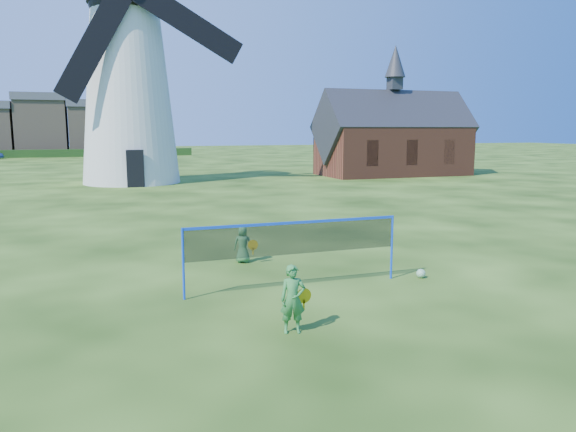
% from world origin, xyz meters
% --- Properties ---
extents(ground, '(220.00, 220.00, 0.00)m').
position_xyz_m(ground, '(0.00, 0.00, 0.00)').
color(ground, black).
rests_on(ground, ground).
extents(windmill, '(14.39, 6.37, 19.49)m').
position_xyz_m(windmill, '(-1.70, 26.68, 6.70)').
color(windmill, silver).
rests_on(windmill, ground).
extents(chapel, '(11.85, 5.75, 10.02)m').
position_xyz_m(chapel, '(18.26, 26.54, 2.82)').
color(chapel, brown).
rests_on(chapel, ground).
extents(badminton_net, '(5.05, 0.05, 1.55)m').
position_xyz_m(badminton_net, '(-0.02, -0.56, 1.14)').
color(badminton_net, blue).
rests_on(badminton_net, ground).
extents(player_girl, '(0.67, 0.38, 1.23)m').
position_xyz_m(player_girl, '(-1.00, -3.15, 0.62)').
color(player_girl, '#327E39').
rests_on(player_girl, ground).
extents(player_boy, '(0.65, 0.48, 1.00)m').
position_xyz_m(player_boy, '(-0.48, 2.22, 0.50)').
color(player_boy, '#408543').
rests_on(player_boy, ground).
extents(play_ball, '(0.22, 0.22, 0.22)m').
position_xyz_m(play_ball, '(3.19, -0.76, 0.11)').
color(play_ball, green).
rests_on(play_ball, ground).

